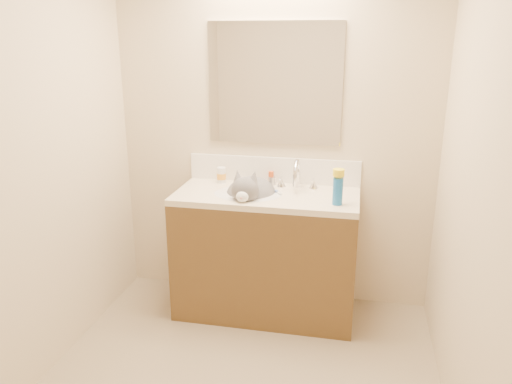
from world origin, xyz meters
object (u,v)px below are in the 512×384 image
at_px(pill_bottle, 221,175).
at_px(spray_can, 338,191).
at_px(vanity_cabinet, 266,256).
at_px(silver_jar, 272,181).
at_px(basin, 248,204).
at_px(amber_bottle, 271,178).
at_px(faucet, 297,177).
at_px(cat, 250,195).

xyz_separation_m(pill_bottle, spray_can, (0.82, -0.32, 0.03)).
distance_m(vanity_cabinet, silver_jar, 0.52).
relative_size(basin, spray_can, 2.67).
bearing_deg(silver_jar, amber_bottle, 126.29).
height_order(vanity_cabinet, faucet, faucet).
height_order(cat, pill_bottle, cat).
height_order(silver_jar, amber_bottle, amber_bottle).
xyz_separation_m(cat, amber_bottle, (0.10, 0.22, 0.06)).
xyz_separation_m(pill_bottle, amber_bottle, (0.35, 0.03, -0.01)).
bearing_deg(faucet, pill_bottle, 175.08).
bearing_deg(basin, pill_bottle, 137.95).
xyz_separation_m(faucet, amber_bottle, (-0.19, 0.07, -0.04)).
xyz_separation_m(basin, spray_can, (0.58, -0.10, 0.15)).
relative_size(basin, amber_bottle, 4.89).
bearing_deg(pill_bottle, cat, -37.36).
bearing_deg(cat, pill_bottle, 143.29).
bearing_deg(basin, amber_bottle, 65.09).
bearing_deg(amber_bottle, pill_bottle, -175.42).
relative_size(vanity_cabinet, faucet, 4.29).
distance_m(basin, spray_can, 0.61).
distance_m(faucet, silver_jar, 0.20).
xyz_separation_m(cat, pill_bottle, (-0.25, 0.19, 0.07)).
bearing_deg(silver_jar, vanity_cabinet, -90.70).
bearing_deg(pill_bottle, spray_can, -21.18).
distance_m(vanity_cabinet, faucet, 0.58).
bearing_deg(pill_bottle, vanity_cabinet, -27.21).
distance_m(basin, silver_jar, 0.28).
xyz_separation_m(silver_jar, spray_can, (0.46, -0.33, 0.06)).
height_order(basin, silver_jar, silver_jar).
xyz_separation_m(amber_bottle, spray_can, (0.47, -0.35, 0.04)).
bearing_deg(basin, spray_can, -10.17).
bearing_deg(pill_bottle, basin, -42.05).
xyz_separation_m(vanity_cabinet, pill_bottle, (-0.36, 0.18, 0.50)).
relative_size(vanity_cabinet, amber_bottle, 13.03).
xyz_separation_m(faucet, pill_bottle, (-0.54, 0.05, -0.03)).
distance_m(pill_bottle, amber_bottle, 0.35).
relative_size(basin, cat, 0.95).
distance_m(basin, pill_bottle, 0.34).
bearing_deg(basin, faucet, 29.12).
relative_size(vanity_cabinet, cat, 2.54).
bearing_deg(amber_bottle, spray_can, -36.22).
bearing_deg(spray_can, vanity_cabinet, 163.81).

